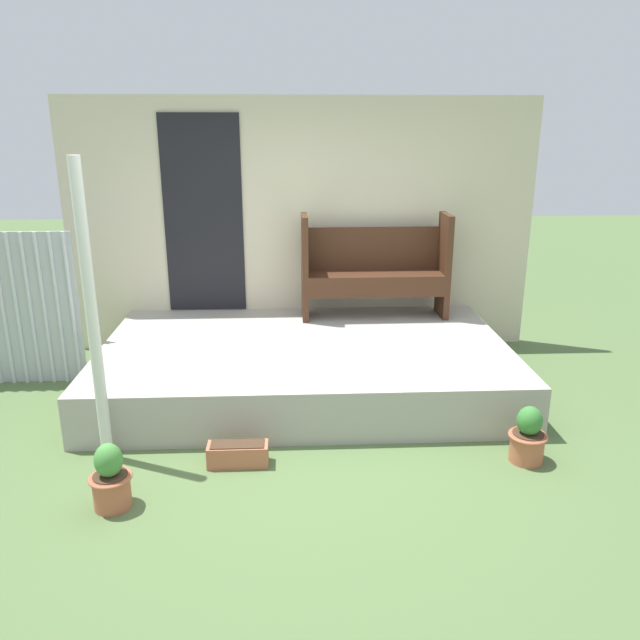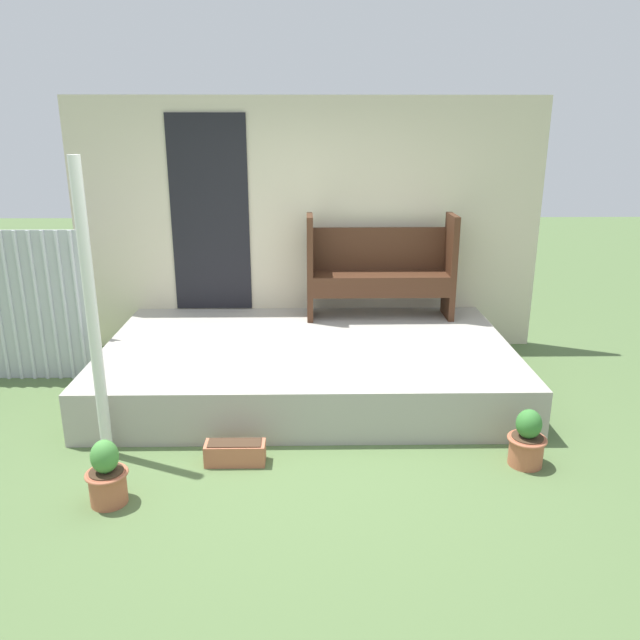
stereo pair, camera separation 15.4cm
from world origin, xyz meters
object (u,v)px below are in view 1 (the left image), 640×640
object	(u,v)px
flower_pot_left	(111,480)
flower_pot_middle	(528,438)
bench	(374,265)
planter_box_rect	(238,454)
support_post	(92,318)

from	to	relation	value
flower_pot_left	flower_pot_middle	bearing A→B (deg)	8.59
bench	planter_box_rect	size ratio (longest dim) A/B	3.44
flower_pot_middle	flower_pot_left	bearing A→B (deg)	-171.41
planter_box_rect	bench	bearing A→B (deg)	60.40
support_post	flower_pot_left	world-z (taller)	support_post
planter_box_rect	flower_pot_middle	bearing A→B (deg)	-1.42
support_post	flower_pot_left	xyz separation A→B (m)	(0.20, -0.63, -0.88)
flower_pot_left	flower_pot_middle	world-z (taller)	flower_pot_left
flower_pot_left	planter_box_rect	xyz separation A→B (m)	(0.76, 0.48, -0.11)
support_post	flower_pot_middle	distance (m)	3.17
flower_pot_middle	planter_box_rect	world-z (taller)	flower_pot_middle
bench	planter_box_rect	bearing A→B (deg)	-120.05
flower_pot_left	support_post	bearing A→B (deg)	108.11
support_post	flower_pot_left	size ratio (longest dim) A/B	4.83
bench	flower_pot_left	world-z (taller)	bench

